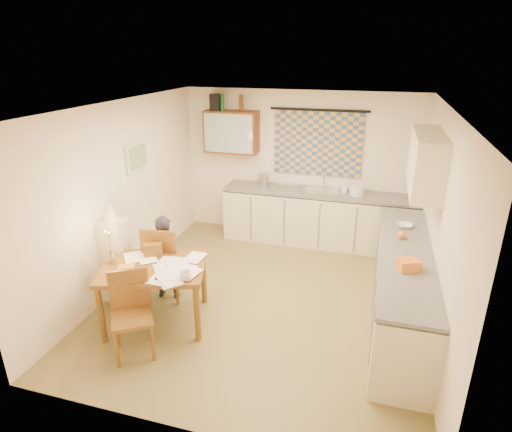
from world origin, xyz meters
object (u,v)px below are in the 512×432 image
(person, at_px, (165,257))
(chair_far, at_px, (167,274))
(counter_back, at_px, (322,218))
(shelf_stand, at_px, (117,260))
(counter_right, at_px, (401,286))
(dining_table, at_px, (156,293))
(stove, at_px, (404,338))

(person, bearing_deg, chair_far, -95.14)
(counter_back, bearing_deg, shelf_stand, -133.00)
(person, relative_size, shelf_stand, 1.04)
(counter_right, xyz_separation_m, shelf_stand, (-3.54, -0.53, 0.11))
(person, bearing_deg, dining_table, 95.85)
(stove, bearing_deg, person, 167.01)
(stove, relative_size, shelf_stand, 0.77)
(dining_table, bearing_deg, counter_right, -0.55)
(stove, bearing_deg, chair_far, 166.84)
(counter_right, relative_size, stove, 3.43)
(chair_far, distance_m, shelf_stand, 0.67)
(stove, distance_m, person, 3.03)
(counter_right, xyz_separation_m, person, (-2.95, -0.31, 0.13))
(counter_right, height_order, chair_far, chair_far)
(counter_back, bearing_deg, dining_table, -119.50)
(stove, distance_m, chair_far, 3.03)
(counter_right, bearing_deg, stove, -90.00)
(shelf_stand, bearing_deg, person, 20.12)
(counter_right, bearing_deg, shelf_stand, -171.50)
(chair_far, relative_size, shelf_stand, 0.92)
(counter_right, distance_m, chair_far, 2.97)
(chair_far, bearing_deg, stove, 161.72)
(chair_far, xyz_separation_m, person, (0.00, -0.01, 0.26))
(dining_table, distance_m, person, 0.59)
(chair_far, bearing_deg, shelf_stand, 15.79)
(stove, xyz_separation_m, chair_far, (-2.95, 0.69, -0.11))
(person, bearing_deg, counter_right, 177.66)
(counter_right, bearing_deg, chair_far, -174.11)
(person, bearing_deg, counter_back, -135.69)
(stove, bearing_deg, shelf_stand, 172.50)
(counter_back, height_order, chair_far, chair_far)
(counter_back, distance_m, counter_right, 2.30)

